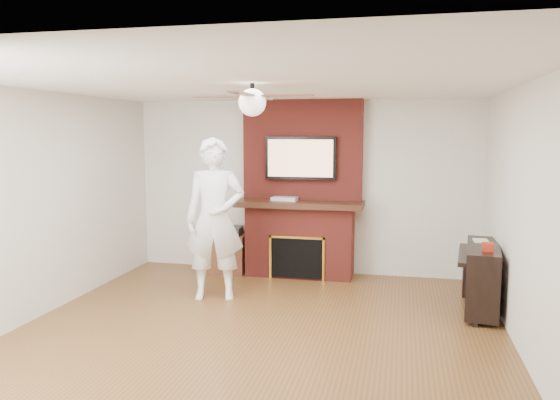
% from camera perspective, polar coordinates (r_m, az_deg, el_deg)
% --- Properties ---
extents(room_shell, '(5.36, 5.86, 2.86)m').
position_cam_1_polar(room_shell, '(5.28, -2.85, -1.53)').
color(room_shell, brown).
rests_on(room_shell, ground).
extents(fireplace, '(1.78, 0.64, 2.50)m').
position_cam_1_polar(fireplace, '(7.77, 2.20, -0.64)').
color(fireplace, maroon).
rests_on(fireplace, ground).
extents(tv, '(1.00, 0.08, 0.60)m').
position_cam_1_polar(tv, '(7.67, 2.16, 4.40)').
color(tv, black).
rests_on(tv, fireplace).
extents(ceiling_fan, '(1.21, 1.21, 0.31)m').
position_cam_1_polar(ceiling_fan, '(5.23, -2.92, 10.27)').
color(ceiling_fan, black).
rests_on(ceiling_fan, room_shell).
extents(person, '(0.82, 0.65, 1.98)m').
position_cam_1_polar(person, '(6.70, -6.83, -1.99)').
color(person, white).
rests_on(person, ground).
extents(side_table, '(0.63, 0.63, 0.67)m').
position_cam_1_polar(side_table, '(8.10, -5.62, -5.30)').
color(side_table, '#522917').
rests_on(side_table, ground).
extents(piano, '(0.57, 1.21, 0.86)m').
position_cam_1_polar(piano, '(6.68, 20.31, -7.46)').
color(piano, black).
rests_on(piano, ground).
extents(cable_box, '(0.37, 0.23, 0.05)m').
position_cam_1_polar(cable_box, '(7.71, 0.48, 0.13)').
color(cable_box, silver).
rests_on(cable_box, fireplace).
extents(candle_orange, '(0.07, 0.07, 0.12)m').
position_cam_1_polar(candle_orange, '(7.81, 1.08, -7.59)').
color(candle_orange, orange).
rests_on(candle_orange, ground).
extents(candle_green, '(0.07, 0.07, 0.09)m').
position_cam_1_polar(candle_green, '(7.76, 2.00, -7.80)').
color(candle_green, '#589039').
rests_on(candle_green, ground).
extents(candle_cream, '(0.08, 0.08, 0.11)m').
position_cam_1_polar(candle_cream, '(7.75, 2.44, -7.76)').
color(candle_cream, beige).
rests_on(candle_cream, ground).
extents(candle_blue, '(0.06, 0.06, 0.09)m').
position_cam_1_polar(candle_blue, '(7.74, 3.72, -7.85)').
color(candle_blue, navy).
rests_on(candle_blue, ground).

